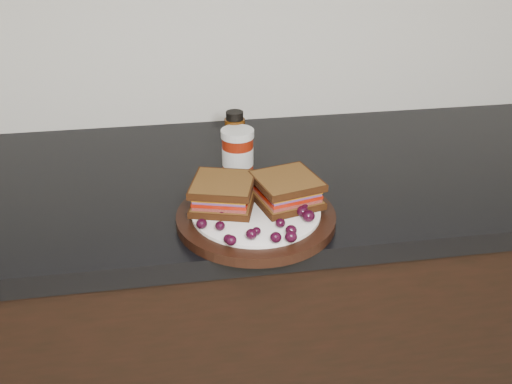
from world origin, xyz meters
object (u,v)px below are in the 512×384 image
sandwich_left (223,194)px  oil_bottle (235,139)px  condiment_jar (238,153)px  plate (256,217)px

sandwich_left → oil_bottle: (0.05, 0.21, 0.01)m
sandwich_left → condiment_jar: 0.17m
sandwich_left → oil_bottle: 0.22m
plate → sandwich_left: size_ratio=2.64×
oil_bottle → condiment_jar: bearing=-91.0°
sandwich_left → oil_bottle: size_ratio=0.90×
condiment_jar → oil_bottle: 0.05m
plate → condiment_jar: 0.20m
oil_bottle → sandwich_left: bearing=-102.9°
plate → oil_bottle: oil_bottle is taller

